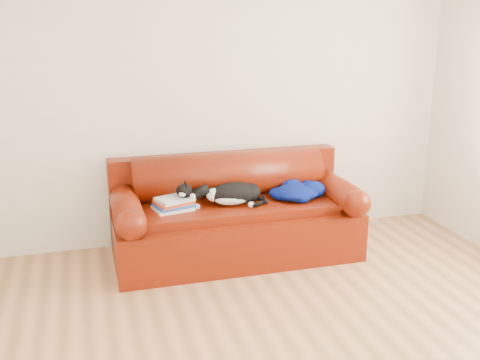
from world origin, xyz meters
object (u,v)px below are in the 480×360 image
object	(u,v)px
cat	(233,194)
blanket	(298,191)
book_stack	(174,204)
sofa_base	(236,230)

from	to	relation	value
cat	blanket	bearing A→B (deg)	7.48
book_stack	cat	distance (m)	0.51
sofa_base	cat	distance (m)	0.36
book_stack	blanket	bearing A→B (deg)	0.14
sofa_base	cat	xyz separation A→B (m)	(-0.03, -0.06, 0.35)
cat	blanket	size ratio (longest dim) A/B	1.12
cat	sofa_base	bearing A→B (deg)	65.46
cat	blanket	distance (m)	0.59
book_stack	cat	bearing A→B (deg)	-0.78
sofa_base	cat	world-z (taller)	cat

